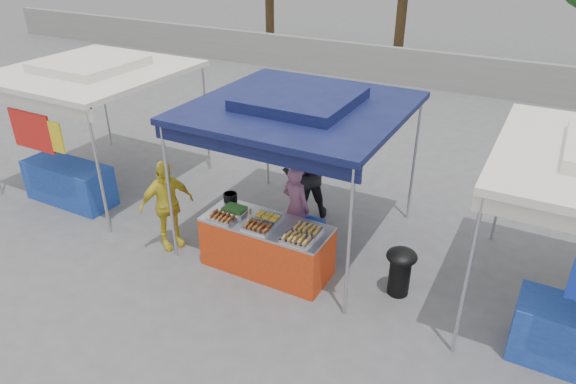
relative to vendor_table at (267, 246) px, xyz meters
The scene contains 20 objects.
ground_plane 0.44m from the vendor_table, 90.00° to the left, with size 80.00×80.00×0.00m, color #565658.
back_wall 11.10m from the vendor_table, 90.00° to the left, with size 40.00×0.25×1.20m, color gray.
main_canopy 2.22m from the vendor_table, 90.00° to the left, with size 3.20×3.20×2.57m.
neighbor_stall_left 4.70m from the vendor_table, behind, with size 3.20×3.20×2.57m.
vendor_table is the anchor object (origin of this frame).
food_tray_fl 0.82m from the vendor_table, 159.42° to the right, with size 0.42×0.30×0.07m.
food_tray_fm 0.51m from the vendor_table, 94.43° to the right, with size 0.42×0.30×0.07m.
food_tray_fr 0.83m from the vendor_table, 20.37° to the right, with size 0.42×0.30×0.07m.
food_tray_bl 0.76m from the vendor_table, behind, with size 0.42×0.30×0.07m.
food_tray_bm 0.47m from the vendor_table, 110.47° to the left, with size 0.42×0.30×0.07m.
food_tray_br 0.80m from the vendor_table, ahead, with size 0.42×0.30×0.07m.
cooking_pot 1.04m from the vendor_table, 159.72° to the left, with size 0.22×0.22×0.13m, color black.
skewer_cup 0.54m from the vendor_table, 148.10° to the right, with size 0.08×0.08×0.10m, color #B4B4BB.
wok_burner 2.05m from the vendor_table, 11.37° to the left, with size 0.45×0.45×0.76m.
crate_left 0.94m from the vendor_table, 117.48° to the left, with size 0.45×0.31×0.27m, color #132B9C.
crate_right 0.79m from the vendor_table, 61.72° to the left, with size 0.54×0.37×0.32m, color #132B9C.
crate_stacked 0.75m from the vendor_table, 61.72° to the left, with size 0.52×0.37×0.31m, color #132B9C.
vendor_woman 0.87m from the vendor_table, 83.28° to the left, with size 0.54×0.35×1.48m, color #845476.
helper_man 1.87m from the vendor_table, 97.34° to the left, with size 0.84×0.66×1.74m, color black.
customer_person 1.82m from the vendor_table, behind, with size 0.92×0.38×1.57m, color gold.
Camera 1 is at (3.45, -5.79, 4.91)m, focal length 32.00 mm.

